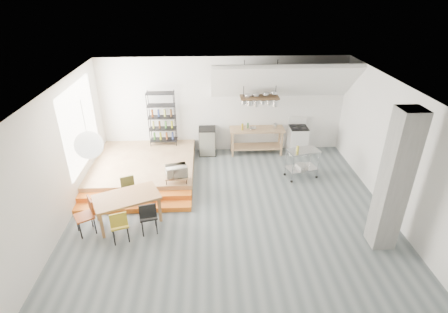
{
  "coord_description": "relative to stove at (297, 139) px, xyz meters",
  "views": [
    {
      "loc": [
        -0.52,
        -7.49,
        5.36
      ],
      "look_at": [
        -0.11,
        0.8,
        1.1
      ],
      "focal_mm": 28.0,
      "sensor_mm": 36.0,
      "label": 1
    }
  ],
  "objects": [
    {
      "name": "chair_black",
      "position": [
        -4.44,
        -4.07,
        0.04
      ],
      "size": [
        0.48,
        0.48,
        0.87
      ],
      "rotation": [
        0.0,
        0.0,
        3.37
      ],
      "color": "black",
      "rests_on": "ground"
    },
    {
      "name": "chair_olive",
      "position": [
        -5.11,
        -2.87,
        -0.0
      ],
      "size": [
        0.48,
        0.48,
        0.8
      ],
      "rotation": [
        0.0,
        0.0,
        0.4
      ],
      "color": "brown",
      "rests_on": "ground"
    },
    {
      "name": "wall_right",
      "position": [
        1.5,
        -3.16,
        1.12
      ],
      "size": [
        0.04,
        7.0,
        3.2
      ],
      "primitive_type": "cube",
      "color": "silver",
      "rests_on": "ground"
    },
    {
      "name": "slope_ceiling",
      "position": [
        -0.7,
        -0.26,
        2.07
      ],
      "size": [
        4.4,
        1.44,
        1.32
      ],
      "primitive_type": "cube",
      "rotation": [
        -0.73,
        0.0,
        0.0
      ],
      "color": "white",
      "rests_on": "wall_back"
    },
    {
      "name": "wall_back",
      "position": [
        -2.5,
        0.34,
        1.12
      ],
      "size": [
        8.0,
        0.04,
        3.2
      ],
      "primitive_type": "cube",
      "color": "silver",
      "rests_on": "ground"
    },
    {
      "name": "step_upper",
      "position": [
        -5.0,
        -2.76,
        -0.35
      ],
      "size": [
        3.0,
        0.35,
        0.27
      ],
      "primitive_type": "cube",
      "color": "orange",
      "rests_on": "ground"
    },
    {
      "name": "wire_shelving",
      "position": [
        -4.5,
        0.04,
        0.85
      ],
      "size": [
        0.88,
        0.38,
        1.8
      ],
      "color": "black",
      "rests_on": "platform"
    },
    {
      "name": "pot_rack",
      "position": [
        -1.37,
        -0.23,
        1.5
      ],
      "size": [
        1.2,
        0.5,
        1.43
      ],
      "color": "#3F2A19",
      "rests_on": "ceiling"
    },
    {
      "name": "rolling_cart",
      "position": [
        -0.26,
        -1.66,
        0.1
      ],
      "size": [
        1.0,
        0.72,
        0.9
      ],
      "rotation": [
        0.0,
        0.0,
        0.26
      ],
      "color": "silver",
      "rests_on": "ground"
    },
    {
      "name": "paper_lantern",
      "position": [
        -5.56,
        -3.81,
        1.72
      ],
      "size": [
        0.6,
        0.6,
        0.6
      ],
      "primitive_type": "sphere",
      "color": "white",
      "rests_on": "ceiling"
    },
    {
      "name": "chair_red",
      "position": [
        -5.86,
        -3.94,
        0.05
      ],
      "size": [
        0.56,
        0.56,
        0.9
      ],
      "rotation": [
        0.0,
        0.0,
        -1.04
      ],
      "color": "#9E4016",
      "rests_on": "ground"
    },
    {
      "name": "ceiling",
      "position": [
        -2.5,
        -3.16,
        2.72
      ],
      "size": [
        8.0,
        7.0,
        0.02
      ],
      "primitive_type": "cube",
      "color": "white",
      "rests_on": "wall_back"
    },
    {
      "name": "dining_table",
      "position": [
        -5.01,
        -3.57,
        0.16
      ],
      "size": [
        1.73,
        1.39,
        0.72
      ],
      "rotation": [
        0.0,
        0.0,
        0.42
      ],
      "color": "olive",
      "rests_on": "ground"
    },
    {
      "name": "chair_mustard",
      "position": [
        -5.04,
        -4.34,
        0.03
      ],
      "size": [
        0.49,
        0.49,
        0.85
      ],
      "rotation": [
        0.0,
        0.0,
        3.44
      ],
      "color": "gold",
      "rests_on": "ground"
    },
    {
      "name": "window_pane",
      "position": [
        -6.48,
        -1.66,
        1.32
      ],
      "size": [
        0.02,
        2.5,
        2.2
      ],
      "primitive_type": "cube",
      "color": "white",
      "rests_on": "wall_left"
    },
    {
      "name": "step_lower",
      "position": [
        -5.0,
        -3.11,
        -0.41
      ],
      "size": [
        3.0,
        0.35,
        0.13
      ],
      "primitive_type": "cube",
      "color": "orange",
      "rests_on": "ground"
    },
    {
      "name": "kitchen_counter",
      "position": [
        -1.4,
        -0.01,
        0.15
      ],
      "size": [
        1.8,
        0.6,
        0.91
      ],
      "color": "#946A4A",
      "rests_on": "ground"
    },
    {
      "name": "wall_left",
      "position": [
        -6.5,
        -3.16,
        1.12
      ],
      "size": [
        0.04,
        7.0,
        3.2
      ],
      "primitive_type": "cube",
      "color": "silver",
      "rests_on": "ground"
    },
    {
      "name": "mini_fridge",
      "position": [
        -3.06,
        0.04,
        -0.02
      ],
      "size": [
        0.55,
        0.55,
        0.93
      ],
      "primitive_type": "cube",
      "color": "black",
      "rests_on": "ground"
    },
    {
      "name": "floor",
      "position": [
        -2.5,
        -3.16,
        -0.48
      ],
      "size": [
        8.0,
        8.0,
        0.0
      ],
      "primitive_type": "plane",
      "color": "#576064",
      "rests_on": "ground"
    },
    {
      "name": "microwave",
      "position": [
        -3.9,
        -2.41,
        0.24
      ],
      "size": [
        0.64,
        0.51,
        0.31
      ],
      "primitive_type": "imported",
      "rotation": [
        0.0,
        0.0,
        0.27
      ],
      "color": "beige",
      "rests_on": "microwave_shelf"
    },
    {
      "name": "bowl",
      "position": [
        -1.55,
        -0.06,
        0.46
      ],
      "size": [
        0.24,
        0.24,
        0.06
      ],
      "primitive_type": "imported",
      "rotation": [
        0.0,
        0.0,
        -0.05
      ],
      "color": "silver",
      "rests_on": "kitchen_counter"
    },
    {
      "name": "platform",
      "position": [
        -5.0,
        -1.16,
        -0.28
      ],
      "size": [
        3.0,
        3.0,
        0.4
      ],
      "primitive_type": "cube",
      "color": "#946A4A",
      "rests_on": "ground"
    },
    {
      "name": "stove",
      "position": [
        0.0,
        0.0,
        0.0
      ],
      "size": [
        0.6,
        0.6,
        1.18
      ],
      "color": "white",
      "rests_on": "ground"
    },
    {
      "name": "concrete_column",
      "position": [
        0.8,
        -4.66,
        1.12
      ],
      "size": [
        0.5,
        0.5,
        3.2
      ],
      "primitive_type": "cube",
      "color": "slate",
      "rests_on": "ground"
    },
    {
      "name": "microwave_shelf",
      "position": [
        -3.9,
        -2.41,
        0.07
      ],
      "size": [
        0.6,
        0.4,
        0.16
      ],
      "color": "#946A4A",
      "rests_on": "platform"
    }
  ]
}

